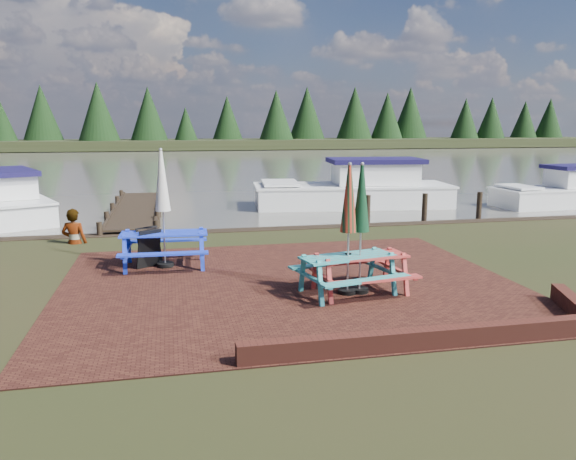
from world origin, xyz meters
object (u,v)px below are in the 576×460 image
(picnic_table_blue, at_px, (164,227))
(jetty, at_px, (136,209))
(picnic_table_teal, at_px, (348,250))
(picnic_table_red, at_px, (360,249))
(chalkboard, at_px, (149,247))
(boat_far, at_px, (567,193))
(person, at_px, (72,209))
(boat_jetty, at_px, (3,202))
(boat_near, at_px, (356,191))

(picnic_table_blue, bearing_deg, jetty, 99.52)
(picnic_table_teal, xyz_separation_m, picnic_table_red, (0.24, 0.01, -0.00))
(chalkboard, distance_m, boat_far, 18.19)
(jetty, bearing_deg, person, -104.38)
(boat_far, xyz_separation_m, person, (-18.63, -4.48, 0.58))
(boat_jetty, relative_size, boat_near, 0.87)
(person, bearing_deg, boat_near, -133.36)
(boat_near, height_order, boat_far, boat_near)
(boat_near, bearing_deg, boat_far, -95.42)
(picnic_table_blue, height_order, boat_jetty, picnic_table_blue)
(chalkboard, xyz_separation_m, jetty, (-0.72, 8.26, -0.34))
(jetty, distance_m, boat_near, 8.79)
(picnic_table_red, distance_m, picnic_table_blue, 4.56)
(chalkboard, bearing_deg, picnic_table_blue, -49.15)
(boat_jetty, height_order, boat_far, boat_jetty)
(jetty, bearing_deg, boat_far, -2.52)
(picnic_table_blue, relative_size, boat_jetty, 0.36)
(boat_jetty, distance_m, boat_near, 13.41)
(picnic_table_red, relative_size, boat_far, 0.41)
(boat_far, bearing_deg, picnic_table_red, 126.70)
(picnic_table_teal, distance_m, boat_jetty, 15.02)
(picnic_table_red, xyz_separation_m, boat_far, (12.61, 10.36, -0.50))
(chalkboard, xyz_separation_m, person, (-2.06, 3.02, 0.48))
(picnic_table_teal, relative_size, chalkboard, 2.79)
(boat_far, bearing_deg, boat_near, 75.88)
(jetty, relative_size, boat_far, 1.51)
(boat_far, height_order, person, person)
(boat_jetty, xyz_separation_m, boat_near, (13.41, 0.16, 0.05))
(chalkboard, bearing_deg, boat_near, 15.92)
(picnic_table_blue, relative_size, boat_far, 0.44)
(picnic_table_teal, height_order, picnic_table_red, picnic_table_teal)
(picnic_table_red, distance_m, jetty, 12.09)
(boat_near, distance_m, boat_far, 8.73)
(boat_jetty, xyz_separation_m, person, (3.33, -6.04, 0.54))
(jetty, distance_m, boat_jetty, 4.75)
(chalkboard, relative_size, boat_far, 0.15)
(chalkboard, bearing_deg, picnic_table_teal, -70.81)
(boat_jetty, bearing_deg, person, -84.51)
(picnic_table_teal, xyz_separation_m, boat_far, (12.85, 10.37, -0.50))
(picnic_table_blue, relative_size, jetty, 0.29)
(picnic_table_blue, distance_m, boat_jetty, 10.82)
(picnic_table_red, height_order, boat_near, picnic_table_red)
(picnic_table_blue, xyz_separation_m, boat_near, (7.67, 9.32, -0.48))
(boat_near, bearing_deg, person, 127.63)
(picnic_table_red, relative_size, boat_jetty, 0.34)
(picnic_table_red, height_order, jetty, picnic_table_red)
(picnic_table_teal, height_order, picnic_table_blue, picnic_table_blue)
(picnic_table_blue, height_order, boat_near, picnic_table_blue)
(picnic_table_teal, xyz_separation_m, chalkboard, (-3.72, 2.87, -0.41))
(picnic_table_blue, bearing_deg, boat_far, 27.38)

